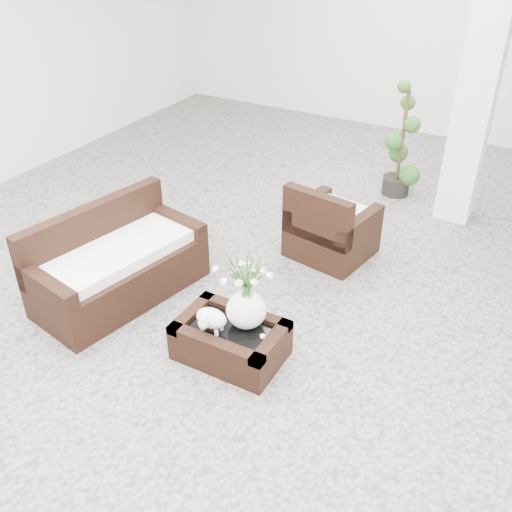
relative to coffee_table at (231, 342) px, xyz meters
The scene contains 9 objects.
ground 0.79m from the coffee_table, 99.19° to the left, with size 11.00×11.00×0.00m, color gray.
column 4.05m from the coffee_table, 73.22° to the left, with size 0.40×0.40×3.50m, color white.
coffee_table is the anchor object (origin of this frame).
sheep_figurine 0.30m from the coffee_table, 140.19° to the right, with size 0.28×0.23×0.21m, color white.
planter_narcissus 0.57m from the coffee_table, 45.00° to the left, with size 0.44×0.44×0.80m, color white, non-canonical shape.
tealight 0.35m from the coffee_table, ahead, with size 0.04×0.04×0.03m, color white.
armchair 2.00m from the coffee_table, 87.20° to the left, with size 0.80×0.77×0.86m, color black.
loveseat 1.46m from the coffee_table, behind, with size 1.67×0.80×0.89m, color black.
topiary 3.86m from the coffee_table, 86.16° to the left, with size 0.40×0.40×1.48m, color #214917, non-canonical shape.
Camera 1 is at (2.15, -3.96, 3.42)m, focal length 40.38 mm.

